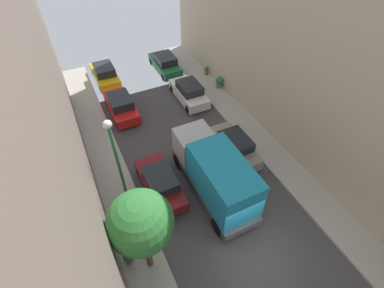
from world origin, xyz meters
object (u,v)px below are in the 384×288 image
(parked_car_left_2, at_px, (160,183))
(delivery_truck, at_px, (215,174))
(potted_plant_3, at_px, (206,70))
(street_tree_0, at_px, (140,223))
(potted_plant_4, at_px, (219,82))
(potted_plant_5, at_px, (128,257))
(parked_car_left_4, at_px, (105,74))
(lamp_post, at_px, (114,150))
(parked_car_right_3, at_px, (165,64))
(parked_car_right_1, at_px, (234,146))
(parked_car_right_2, at_px, (189,92))
(parked_car_left_3, at_px, (121,106))

(parked_car_left_2, xyz_separation_m, delivery_truck, (2.70, -1.48, 1.07))
(parked_car_left_2, bearing_deg, potted_plant_3, 50.38)
(street_tree_0, relative_size, potted_plant_4, 5.33)
(potted_plant_3, relative_size, potted_plant_5, 1.03)
(parked_car_left_2, distance_m, potted_plant_5, 4.38)
(parked_car_left_2, height_order, parked_car_left_4, same)
(potted_plant_3, bearing_deg, lamp_post, -137.48)
(delivery_truck, distance_m, potted_plant_3, 12.97)
(parked_car_right_3, bearing_deg, street_tree_0, -114.46)
(parked_car_left_4, bearing_deg, street_tree_0, -96.88)
(parked_car_right_1, xyz_separation_m, delivery_truck, (-2.70, -2.18, 1.07))
(parked_car_right_3, relative_size, potted_plant_5, 5.77)
(parked_car_right_2, xyz_separation_m, potted_plant_3, (2.98, 2.64, -0.15))
(parked_car_right_1, relative_size, parked_car_right_3, 1.00)
(parked_car_left_4, bearing_deg, parked_car_left_2, -90.00)
(parked_car_right_3, height_order, street_tree_0, street_tree_0)
(potted_plant_3, bearing_deg, parked_car_right_3, 141.01)
(parked_car_left_4, distance_m, street_tree_0, 17.38)
(potted_plant_4, relative_size, lamp_post, 0.18)
(parked_car_left_3, relative_size, parked_car_left_4, 1.00)
(parked_car_left_3, distance_m, street_tree_0, 12.55)
(street_tree_0, height_order, potted_plant_4, street_tree_0)
(parked_car_left_4, xyz_separation_m, potted_plant_4, (8.41, -5.29, -0.05))
(parked_car_right_2, distance_m, potted_plant_3, 3.98)
(parked_car_left_4, relative_size, street_tree_0, 0.81)
(parked_car_left_2, height_order, parked_car_left_3, same)
(street_tree_0, distance_m, potted_plant_5, 3.58)
(parked_car_left_2, relative_size, parked_car_left_4, 1.00)
(lamp_post, bearing_deg, parked_car_left_2, -20.15)
(parked_car_left_4, bearing_deg, parked_car_right_1, -66.49)
(potted_plant_4, bearing_deg, parked_car_left_2, -137.04)
(parked_car_left_3, distance_m, potted_plant_5, 11.75)
(parked_car_right_2, bearing_deg, parked_car_right_1, -90.00)
(parked_car_left_2, bearing_deg, parked_car_right_2, 54.18)
(parked_car_left_2, relative_size, parked_car_left_3, 1.00)
(parked_car_right_2, bearing_deg, potted_plant_4, 6.59)
(parked_car_left_4, relative_size, parked_car_right_1, 1.00)
(parked_car_left_2, xyz_separation_m, potted_plant_5, (-2.92, -3.27, -0.19))
(parked_car_left_2, height_order, parked_car_right_2, same)
(parked_car_left_3, xyz_separation_m, potted_plant_4, (8.41, -0.29, -0.05))
(parked_car_left_2, height_order, potted_plant_5, parked_car_left_2)
(parked_car_left_2, relative_size, delivery_truck, 0.64)
(parked_car_right_2, height_order, lamp_post, lamp_post)
(parked_car_right_1, height_order, lamp_post, lamp_post)
(parked_car_right_3, bearing_deg, lamp_post, -121.67)
(parked_car_left_2, relative_size, potted_plant_3, 5.62)
(potted_plant_5, bearing_deg, parked_car_right_3, 62.24)
(parked_car_left_4, xyz_separation_m, parked_car_right_1, (5.40, -12.41, 0.00))
(parked_car_right_1, xyz_separation_m, street_tree_0, (-7.44, -4.54, 3.25))
(parked_car_left_3, height_order, parked_car_right_3, same)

